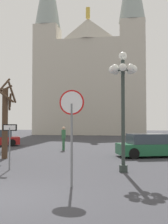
{
  "coord_description": "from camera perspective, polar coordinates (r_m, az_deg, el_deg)",
  "views": [
    {
      "loc": [
        3.51,
        -6.93,
        2.17
      ],
      "look_at": [
        -0.72,
        20.1,
        3.18
      ],
      "focal_mm": 42.09,
      "sensor_mm": 36.0,
      "label": 1
    }
  ],
  "objects": [
    {
      "name": "bare_tree",
      "position": [
        16.19,
        -16.71,
        -1.37
      ],
      "size": [
        1.29,
        1.31,
        4.83
      ],
      "color": "#473323",
      "rests_on": "ground"
    },
    {
      "name": "stop_sign",
      "position": [
        8.79,
        -2.69,
        -1.28
      ],
      "size": [
        0.84,
        0.08,
        3.23
      ],
      "color": "slate",
      "rests_on": "ground"
    },
    {
      "name": "pedestrian_walking",
      "position": [
        20.16,
        -4.46,
        -5.17
      ],
      "size": [
        0.32,
        0.32,
        1.79
      ],
      "color": "#33663F",
      "rests_on": "ground"
    },
    {
      "name": "cathedral",
      "position": [
        47.16,
        1.58,
        7.5
      ],
      "size": [
        18.69,
        12.37,
        32.76
      ],
      "color": "#BCB5A5",
      "rests_on": "ground"
    },
    {
      "name": "parked_car_far_green",
      "position": [
        16.85,
        14.06,
        -7.17
      ],
      "size": [
        4.38,
        2.91,
        1.42
      ],
      "color": "#1E5B38",
      "rests_on": "ground"
    },
    {
      "name": "street_lamp",
      "position": [
        11.61,
        8.45,
        5.35
      ],
      "size": [
        1.26,
        1.26,
        5.22
      ],
      "color": "#2D3833",
      "rests_on": "ground"
    },
    {
      "name": "one_way_arrow_sign",
      "position": [
        12.33,
        -15.85,
        -5.74
      ],
      "size": [
        0.71,
        0.11,
        2.05
      ],
      "color": "slate",
      "rests_on": "ground"
    }
  ]
}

